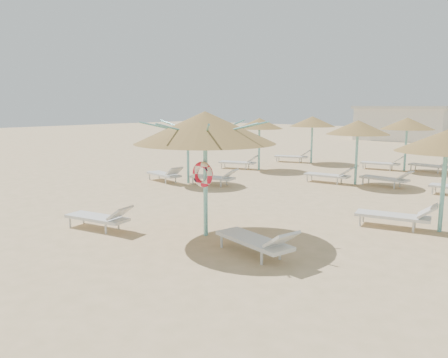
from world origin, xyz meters
The scene contains 6 objects.
ground centered at (0.00, 0.00, 0.00)m, with size 120.00×120.00×0.00m, color #DAB485.
main_palapa centered at (0.27, 0.33, 2.73)m, with size 3.50×3.50×3.13m.
lounger_main_a centered at (-2.23, -1.06, 0.34)m, with size 2.04×0.96×0.71m.
lounger_main_b centered at (2.22, -0.13, 0.37)m, with size 2.21×1.11×0.77m.
palapa_field centered at (0.26, 11.13, 2.30)m, with size 13.95×14.30×2.70m.
service_hut centered at (-6.00, 35.00, 1.64)m, with size 8.40×4.40×3.25m.
Camera 1 is at (7.49, -7.64, 3.26)m, focal length 35.00 mm.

